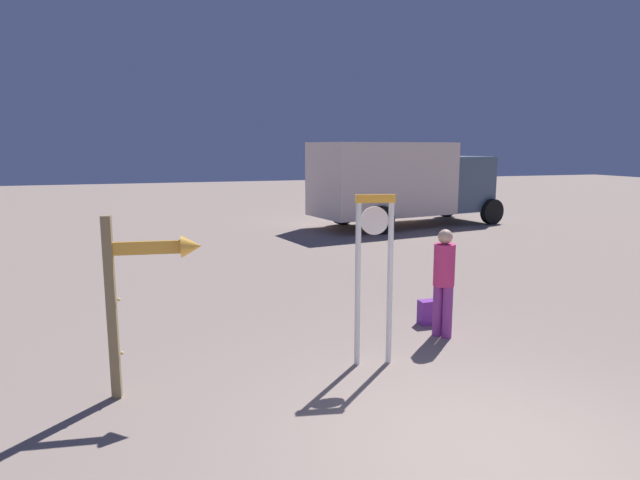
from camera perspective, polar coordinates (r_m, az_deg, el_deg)
The scene contains 6 objects.
ground_plane at distance 5.58m, azimuth 17.09°, elevation -20.37°, with size 80.00×80.00×0.00m, color gray.
standing_clock at distance 6.92m, azimuth 5.61°, elevation -2.33°, with size 0.50×0.17×2.17m.
arrow_sign at distance 6.29m, azimuth -17.66°, elevation -3.78°, with size 1.04×0.31×2.03m.
person_near_clock at distance 8.17m, azimuth 12.66°, elevation -3.80°, with size 0.30×0.30×1.59m.
backpack at distance 8.88m, azimuth 11.06°, elevation -7.34°, with size 0.29×0.24×0.38m.
box_truck_near at distance 19.41m, azimuth 8.29°, elevation 6.10°, with size 7.06×3.68×2.89m.
Camera 1 is at (-2.88, -3.91, 2.75)m, focal length 30.98 mm.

